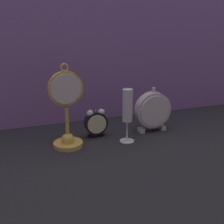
% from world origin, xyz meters
% --- Properties ---
extents(ground_plane, '(4.00, 4.00, 0.00)m').
position_xyz_m(ground_plane, '(0.00, 0.00, 0.00)').
color(ground_plane, '#232328').
extents(fabric_backdrop_drape, '(1.78, 0.01, 0.77)m').
position_xyz_m(fabric_backdrop_drape, '(0.00, 0.33, 0.38)').
color(fabric_backdrop_drape, '#8460A8').
rests_on(fabric_backdrop_drape, ground_plane).
extents(pocket_watch_on_stand, '(0.12, 0.11, 0.31)m').
position_xyz_m(pocket_watch_on_stand, '(-0.18, 0.07, 0.12)').
color(pocket_watch_on_stand, gold).
rests_on(pocket_watch_on_stand, ground_plane).
extents(alarm_clock_twin_bell, '(0.09, 0.03, 0.11)m').
position_xyz_m(alarm_clock_twin_bell, '(-0.05, 0.12, 0.06)').
color(alarm_clock_twin_bell, black).
rests_on(alarm_clock_twin_bell, ground_plane).
extents(mantel_clock_silver, '(0.15, 0.04, 0.19)m').
position_xyz_m(mantel_clock_silver, '(0.18, 0.10, 0.09)').
color(mantel_clock_silver, silver).
rests_on(mantel_clock_silver, ground_plane).
extents(champagne_flute, '(0.06, 0.06, 0.21)m').
position_xyz_m(champagne_flute, '(0.05, 0.04, 0.13)').
color(champagne_flute, silver).
rests_on(champagne_flute, ground_plane).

